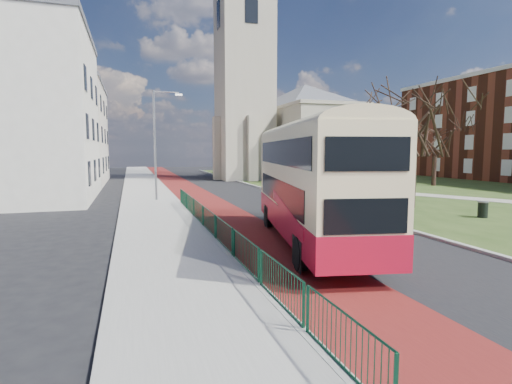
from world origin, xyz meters
name	(u,v)px	position (x,y,z in m)	size (l,w,h in m)	color
ground	(322,260)	(0.00, 0.00, 0.00)	(160.00, 160.00, 0.00)	black
road_carriageway	(229,196)	(1.50, 20.00, 0.01)	(9.00, 120.00, 0.01)	black
bus_lane	(196,197)	(-1.20, 20.00, 0.01)	(3.40, 120.00, 0.01)	#591414
pavement_west	(148,198)	(-5.00, 20.00, 0.06)	(4.00, 120.00, 0.12)	gray
kerb_west	(174,197)	(-3.00, 20.00, 0.07)	(0.25, 120.00, 0.13)	#999993
kerb_east	(272,191)	(6.10, 22.00, 0.07)	(0.25, 80.00, 0.13)	#999993
grass_green	(448,186)	(26.00, 22.00, 0.02)	(40.00, 80.00, 0.04)	#2B4017
footpath	(505,201)	(20.00, 10.00, 0.06)	(2.20, 36.00, 0.03)	#9E998C
pedestrian_railing	(215,228)	(-2.95, 4.00, 0.55)	(0.07, 24.00, 1.12)	#0D3A25
gothic_church	(278,79)	(12.56, 38.00, 13.13)	(16.38, 18.00, 40.00)	gray
street_block_near	(21,114)	(-14.00, 22.00, 6.51)	(10.30, 14.30, 13.00)	beige
street_block_far	(58,133)	(-14.00, 38.00, 5.76)	(10.30, 16.30, 11.50)	beige
streetlamp	(157,139)	(-4.35, 18.00, 4.59)	(2.13, 0.18, 8.00)	gray
bus	(312,177)	(0.62, 2.19, 2.72)	(4.81, 11.71, 4.77)	#AB0F27
winter_tree_near	(415,115)	(11.43, 9.56, 6.08)	(7.45, 7.45, 8.72)	black
winter_tree_far	(436,133)	(24.49, 22.38, 5.55)	(5.43, 5.43, 7.96)	#322019
litter_bin	(483,209)	(12.49, 4.97, 0.50)	(0.61, 0.61, 0.91)	black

